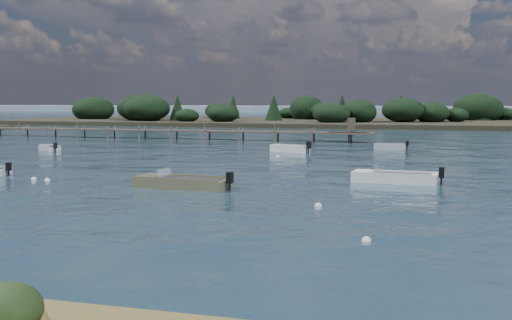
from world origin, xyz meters
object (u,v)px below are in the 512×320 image
(tender_far_grey_b, at_px, (389,148))
(tender_far_white, at_px, (290,150))
(tender_far_grey, at_px, (50,149))
(dinghy_mid_white_b, at_px, (394,179))
(dinghy_mid_white_a, at_px, (182,185))
(jetty, at_px, (142,130))

(tender_far_grey_b, relative_size, tender_far_white, 0.84)
(tender_far_grey, relative_size, dinghy_mid_white_b, 0.58)
(dinghy_mid_white_b, xyz_separation_m, tender_far_grey_b, (-2.32, 24.81, -0.01))
(dinghy_mid_white_a, height_order, tender_far_white, tender_far_white)
(dinghy_mid_white_a, bearing_deg, jetty, 119.18)
(tender_far_grey_b, distance_m, tender_far_white, 10.10)
(tender_far_grey, bearing_deg, tender_far_grey_b, 18.82)
(tender_far_white, bearing_deg, tender_far_grey_b, 34.16)
(tender_far_grey, height_order, tender_far_white, tender_far_white)
(dinghy_mid_white_b, bearing_deg, tender_far_grey_b, 95.35)
(tender_far_grey, relative_size, jetty, 0.05)
(tender_far_grey, height_order, dinghy_mid_white_a, dinghy_mid_white_a)
(dinghy_mid_white_b, xyz_separation_m, tender_far_white, (-10.68, 19.15, 0.02))
(dinghy_mid_white_b, distance_m, tender_far_grey_b, 24.92)
(tender_far_white, bearing_deg, dinghy_mid_white_a, -90.02)
(dinghy_mid_white_b, xyz_separation_m, jetty, (-33.10, 34.61, 0.82))
(tender_far_grey, height_order, jetty, jetty)
(tender_far_grey, height_order, tender_far_grey_b, tender_far_grey_b)
(dinghy_mid_white_b, distance_m, tender_far_white, 21.92)
(dinghy_mid_white_b, relative_size, tender_far_white, 1.31)
(dinghy_mid_white_b, bearing_deg, tender_far_grey, 155.94)
(dinghy_mid_white_b, height_order, jetty, jetty)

